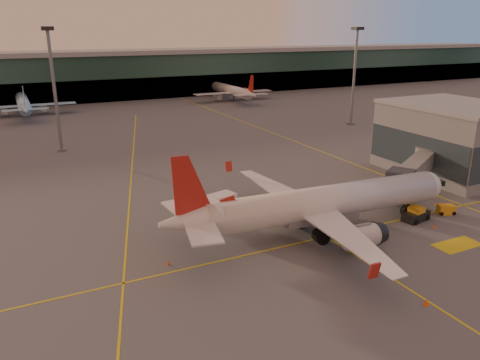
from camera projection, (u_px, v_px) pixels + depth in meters
name	position (u px, v px, depth m)	size (l,w,h in m)	color
ground	(317.00, 262.00, 52.94)	(600.00, 600.00, 0.00)	#4C4F54
taxi_markings	(147.00, 169.00, 87.80)	(100.12, 173.00, 0.01)	gold
terminal	(93.00, 76.00, 171.18)	(400.00, 20.00, 17.60)	#19382D
gate_building	(453.00, 139.00, 83.95)	(18.40, 22.40, 12.60)	slate
mast_west_near	(53.00, 81.00, 96.23)	(2.40, 2.40, 25.60)	slate
mast_east_near	(355.00, 69.00, 124.39)	(2.40, 2.40, 25.60)	slate
main_airplane	(318.00, 205.00, 59.12)	(40.23, 36.25, 12.14)	silver
jet_bridge	(417.00, 168.00, 74.06)	(18.54, 12.35, 5.96)	slate
catering_truck	(217.00, 208.00, 62.36)	(5.72, 3.54, 4.12)	#A13617
gpu_cart	(446.00, 210.00, 66.44)	(2.66, 2.14, 1.35)	orange
pushback_tug	(416.00, 215.00, 64.12)	(4.18, 2.74, 1.99)	black
cone_nose	(436.00, 204.00, 69.76)	(0.38, 0.38, 0.49)	#EA510C
cone_tail	(168.00, 263.00, 52.26)	(0.40, 0.40, 0.51)	#EA510C
cone_wing_right	(426.00, 302.00, 44.58)	(0.51, 0.51, 0.64)	#EA510C
cone_wing_left	(247.00, 196.00, 73.02)	(0.43, 0.43, 0.55)	#EA510C
cone_fwd	(435.00, 226.00, 61.98)	(0.38, 0.38, 0.49)	#EA510C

